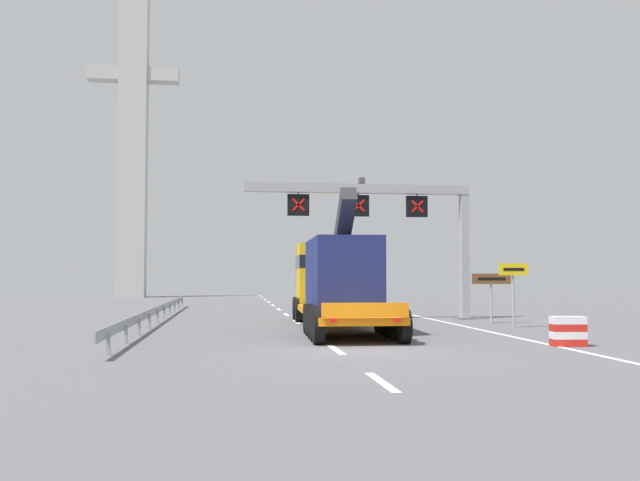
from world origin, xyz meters
name	(u,v)px	position (x,y,z in m)	size (l,w,h in m)	color
ground	(356,350)	(0.00, 0.00, 0.00)	(112.00, 112.00, 0.00)	#5B5B60
lane_markings	(279,309)	(-0.56, 24.32, 0.01)	(0.20, 63.25, 0.01)	silver
edge_line_right	(440,321)	(6.20, 12.00, 0.01)	(0.20, 63.00, 0.01)	silver
overhead_lane_gantry	(388,211)	(4.03, 13.32, 5.34)	(11.36, 0.90, 6.93)	#9EA0A5
heavy_haul_truck_orange	(334,279)	(0.72, 8.99, 1.99)	(3.43, 14.13, 5.30)	orange
exit_sign_yellow	(513,280)	(7.97, 7.52, 1.96)	(1.23, 0.15, 2.65)	#9EA0A5
tourist_info_sign_brown	(491,285)	(8.01, 10.05, 1.74)	(1.81, 0.15, 2.23)	#9EA0A5
crash_barrier_striped	(568,331)	(6.57, 0.19, 0.45)	(1.05, 0.61, 0.90)	red
guardrail_left	(160,309)	(-6.90, 13.59, 0.56)	(0.13, 31.17, 0.76)	#999EA3
bridge_pylon_distant	(133,113)	(-13.52, 50.92, 18.51)	(9.00, 2.00, 36.24)	#B7B7B2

